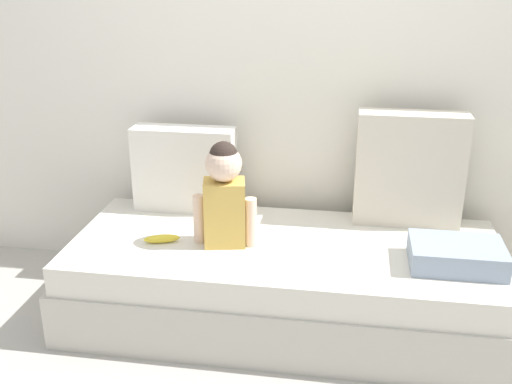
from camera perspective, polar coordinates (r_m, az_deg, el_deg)
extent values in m
plane|color=#B2ADA3|center=(3.08, 2.63, -11.73)|extent=(12.00, 12.00, 0.00)
cube|color=silver|center=(3.19, 4.18, 12.13)|extent=(5.29, 0.10, 2.35)
cube|color=beige|center=(3.01, 2.67, -9.58)|extent=(2.09, 0.87, 0.27)
cube|color=silver|center=(2.91, 2.74, -6.08)|extent=(2.02, 0.84, 0.14)
cube|color=silver|center=(3.20, -6.74, 2.14)|extent=(0.53, 0.16, 0.45)
cube|color=beige|center=(3.08, 14.24, 2.07)|extent=(0.53, 0.16, 0.57)
cube|color=gold|center=(2.81, -2.98, -1.97)|extent=(0.21, 0.18, 0.31)
sphere|color=beige|center=(2.72, -3.07, 2.69)|extent=(0.17, 0.17, 0.17)
sphere|color=#2D231E|center=(2.71, -3.09, 3.44)|extent=(0.13, 0.13, 0.13)
cylinder|color=beige|center=(2.85, -5.37, -2.53)|extent=(0.06, 0.06, 0.24)
cylinder|color=beige|center=(2.80, -0.51, -2.86)|extent=(0.06, 0.06, 0.24)
ellipsoid|color=yellow|center=(2.90, -8.87, -4.37)|extent=(0.18, 0.10, 0.04)
cube|color=#8E9EB2|center=(2.79, 18.37, -5.65)|extent=(0.40, 0.28, 0.10)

